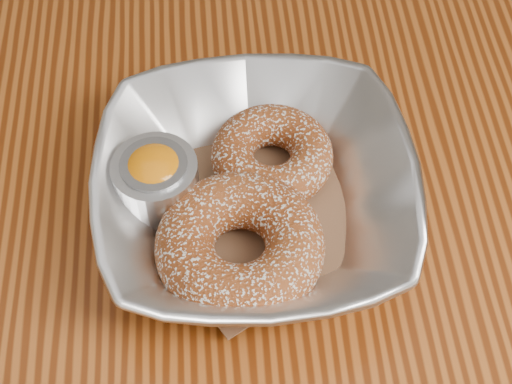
{
  "coord_description": "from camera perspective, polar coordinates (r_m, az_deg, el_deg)",
  "views": [
    {
      "loc": [
        -0.02,
        -0.3,
        1.22
      ],
      "look_at": [
        0.0,
        0.01,
        0.78
      ],
      "focal_mm": 55.0,
      "sensor_mm": 36.0,
      "label": 1
    }
  ],
  "objects": [
    {
      "name": "serving_bowl",
      "position": [
        0.54,
        -0.0,
        -0.16
      ],
      "size": [
        0.22,
        0.22,
        0.05
      ],
      "primitive_type": "imported",
      "color": "silver",
      "rests_on": "table"
    },
    {
      "name": "table",
      "position": [
        0.65,
        -0.19,
        -7.24
      ],
      "size": [
        1.2,
        0.8,
        0.75
      ],
      "color": "brown",
      "rests_on": "ground_plane"
    },
    {
      "name": "ramekin",
      "position": [
        0.54,
        -7.25,
        0.75
      ],
      "size": [
        0.06,
        0.06,
        0.05
      ],
      "color": "silver",
      "rests_on": "table"
    },
    {
      "name": "parchment",
      "position": [
        0.56,
        -0.0,
        -1.24
      ],
      "size": [
        0.2,
        0.2,
        0.0
      ],
      "primitive_type": "cube",
      "rotation": [
        0.0,
        0.0,
        0.53
      ],
      "color": "brown",
      "rests_on": "table"
    },
    {
      "name": "donut_front",
      "position": [
        0.52,
        -1.17,
        -3.93
      ],
      "size": [
        0.14,
        0.14,
        0.04
      ],
      "primitive_type": "torus",
      "rotation": [
        0.0,
        0.0,
        0.31
      ],
      "color": "brown",
      "rests_on": "parchment"
    },
    {
      "name": "donut_back",
      "position": [
        0.57,
        1.17,
        2.67
      ],
      "size": [
        0.1,
        0.1,
        0.03
      ],
      "primitive_type": "torus",
      "rotation": [
        0.0,
        0.0,
        0.15
      ],
      "color": "brown",
      "rests_on": "parchment"
    }
  ]
}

